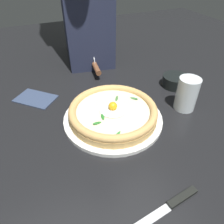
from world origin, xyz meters
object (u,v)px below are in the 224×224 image
pizza (112,112)px  table_knife (168,207)px  drinking_glass (186,96)px  side_bowl (175,81)px  pizza_cutter (96,67)px  folded_napkin (36,98)px

pizza → table_knife: size_ratio=1.20×
pizza → drinking_glass: 0.26m
side_bowl → pizza_cutter: pizza_cutter is taller
side_bowl → folded_napkin: side_bowl is taller
pizza_cutter → folded_napkin: bearing=-161.0°
pizza → drinking_glass: size_ratio=2.45×
table_knife → folded_napkin: (-0.21, 0.53, 0.00)m
pizza → pizza_cutter: size_ratio=1.93×
pizza → side_bowl: 0.33m
pizza → side_bowl: (0.31, 0.10, -0.01)m
pizza → folded_napkin: 0.30m
pizza → pizza_cutter: (0.06, 0.31, 0.00)m
folded_napkin → side_bowl: bearing=-13.1°
pizza → drinking_glass: (0.25, -0.04, 0.02)m
folded_napkin → pizza: bearing=-45.8°
drinking_glass → folded_napkin: 0.53m
drinking_glass → folded_napkin: drinking_glass is taller
pizza_cutter → table_knife: pizza_cutter is taller
side_bowl → table_knife: bearing=-127.6°
pizza_cutter → drinking_glass: drinking_glass is taller
pizza_cutter → folded_napkin: pizza_cutter is taller
drinking_glass → pizza: bearing=171.7°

